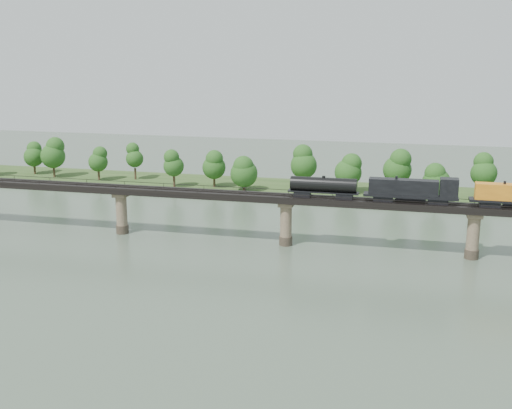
# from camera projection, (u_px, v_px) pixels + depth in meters

# --- Properties ---
(ground) EXTENTS (400.00, 400.00, 0.00)m
(ground) POSITION_uv_depth(u_px,v_px,m) (253.00, 292.00, 116.54)
(ground) COLOR #3D4D3C
(ground) RESTS_ON ground
(far_bank) EXTENTS (300.00, 24.00, 1.60)m
(far_bank) POSITION_uv_depth(u_px,v_px,m) (321.00, 191.00, 196.55)
(far_bank) COLOR #2C471C
(far_bank) RESTS_ON ground
(bridge) EXTENTS (236.00, 30.00, 11.50)m
(bridge) POSITION_uv_depth(u_px,v_px,m) (286.00, 222.00, 143.56)
(bridge) COLOR #473A2D
(bridge) RESTS_ON ground
(bridge_superstructure) EXTENTS (220.00, 4.90, 0.75)m
(bridge_superstructure) POSITION_uv_depth(u_px,v_px,m) (286.00, 194.00, 142.06)
(bridge_superstructure) COLOR black
(bridge_superstructure) RESTS_ON bridge
(far_treeline) EXTENTS (289.06, 17.54, 13.60)m
(far_treeline) POSITION_uv_depth(u_px,v_px,m) (292.00, 166.00, 192.34)
(far_treeline) COLOR #382619
(far_treeline) RESTS_ON far_bank
(freight_train) EXTENTS (79.22, 3.09, 5.45)m
(freight_train) POSITION_uv_depth(u_px,v_px,m) (483.00, 194.00, 131.90)
(freight_train) COLOR black
(freight_train) RESTS_ON bridge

